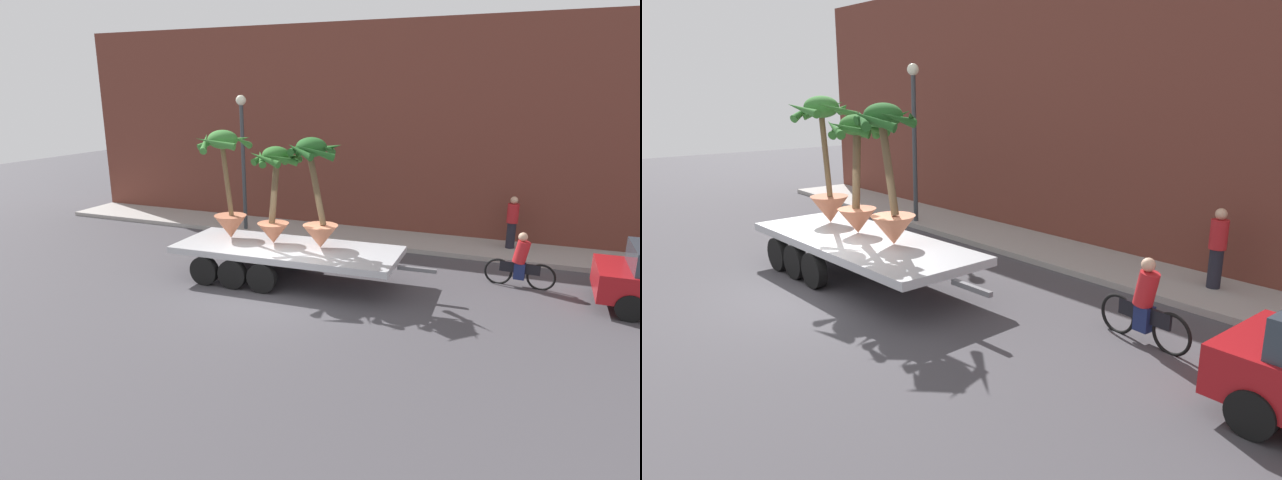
{
  "view_description": "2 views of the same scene",
  "coord_description": "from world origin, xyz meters",
  "views": [
    {
      "loc": [
        5.94,
        -11.43,
        5.11
      ],
      "look_at": [
        0.83,
        1.15,
        1.28
      ],
      "focal_mm": 29.7,
      "sensor_mm": 36.0,
      "label": 1
    },
    {
      "loc": [
        10.83,
        -5.17,
        4.2
      ],
      "look_at": [
        2.64,
        1.75,
        1.4
      ],
      "focal_mm": 32.29,
      "sensor_mm": 36.0,
      "label": 2
    }
  ],
  "objects": [
    {
      "name": "cyclist",
      "position": [
        5.86,
        3.09,
        0.67
      ],
      "size": [
        1.84,
        0.37,
        1.54
      ],
      "color": "black",
      "rests_on": "ground"
    },
    {
      "name": "building_facade",
      "position": [
        0.0,
        7.8,
        3.73
      ],
      "size": [
        24.0,
        1.2,
        7.47
      ],
      "primitive_type": "cube",
      "color": "brown",
      "rests_on": "ground"
    },
    {
      "name": "flatbed_trailer",
      "position": [
        -0.42,
        1.17,
        0.77
      ],
      "size": [
        7.24,
        2.56,
        0.98
      ],
      "color": "#B7BABF",
      "rests_on": "ground"
    },
    {
      "name": "pedestrian_near_gate",
      "position": [
        5.45,
        6.33,
        1.04
      ],
      "size": [
        0.36,
        0.36,
        1.71
      ],
      "color": "black",
      "rests_on": "sidewalk"
    },
    {
      "name": "potted_palm_rear",
      "position": [
        -0.59,
        1.35,
        2.39
      ],
      "size": [
        1.37,
        1.35,
        2.71
      ],
      "color": "#B26647",
      "rests_on": "flatbed_trailer"
    },
    {
      "name": "sidewalk",
      "position": [
        0.0,
        6.1,
        0.07
      ],
      "size": [
        24.0,
        2.2,
        0.15
      ],
      "primitive_type": "cube",
      "color": "#A39E99",
      "rests_on": "ground"
    },
    {
      "name": "potted_palm_front",
      "position": [
        0.62,
        1.44,
        2.48
      ],
      "size": [
        1.5,
        1.69,
        2.97
      ],
      "color": "#C17251",
      "rests_on": "flatbed_trailer"
    },
    {
      "name": "street_lamp",
      "position": [
        -3.85,
        5.3,
        3.23
      ],
      "size": [
        0.36,
        0.36,
        4.83
      ],
      "color": "#383D42",
      "rests_on": "sidewalk"
    },
    {
      "name": "ground_plane",
      "position": [
        0.0,
        0.0,
        0.0
      ],
      "size": [
        60.0,
        60.0,
        0.0
      ],
      "primitive_type": "plane",
      "color": "#423F44"
    },
    {
      "name": "potted_palm_middle",
      "position": [
        -2.13,
        1.4,
        2.55
      ],
      "size": [
        1.6,
        1.54,
        3.09
      ],
      "color": "#B26647",
      "rests_on": "flatbed_trailer"
    }
  ]
}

